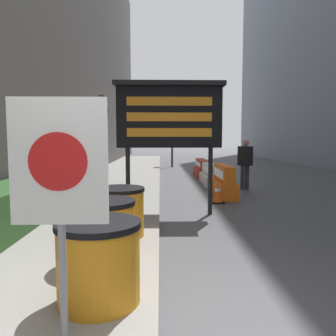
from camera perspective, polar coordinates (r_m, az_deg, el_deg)
name	(u,v)px	position (r m, az deg, el deg)	size (l,w,h in m)	color
hedge_strip	(45,191)	(8.14, -20.62, -3.76)	(0.90, 7.99, 0.78)	#284C23
bare_tree	(93,135)	(13.08, -13.01, 5.65)	(1.62, 1.57, 3.31)	#4C3D2D
barrel_drum_foreground	(99,262)	(3.38, -11.96, -15.67)	(0.83, 0.83, 0.80)	orange
barrel_drum_middle	(104,230)	(4.43, -11.13, -10.62)	(0.83, 0.83, 0.80)	orange
barrel_drum_back	(119,212)	(5.47, -8.46, -7.55)	(0.83, 0.83, 0.80)	orange
warning_sign	(59,176)	(2.58, -18.40, -1.31)	(0.73, 0.08, 1.90)	gray
message_board	(169,116)	(7.39, 0.22, 8.97)	(2.46, 0.36, 2.99)	black
jersey_barrier_orange_far	(224,183)	(10.03, 9.66, -2.51)	(0.52, 1.81, 0.95)	orange
jersey_barrier_white	(211,176)	(12.50, 7.45, -1.31)	(0.62, 2.12, 0.79)	silver
jersey_barrier_red_striped	(202,169)	(15.05, 5.94, -0.20)	(0.62, 2.13, 0.80)	red
traffic_cone_near	(218,192)	(8.96, 8.66, -4.13)	(0.35, 0.35, 0.62)	black
traffic_light_near_curb	(172,119)	(20.07, 0.73, 8.56)	(0.28, 0.45, 4.07)	#2D2D30
pedestrian_worker	(245,160)	(11.48, 13.29, 1.35)	(0.50, 0.52, 1.71)	#333338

